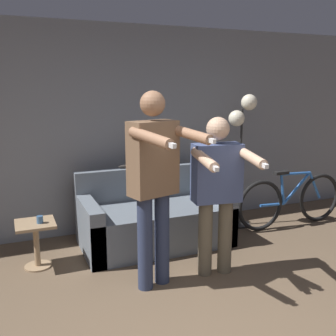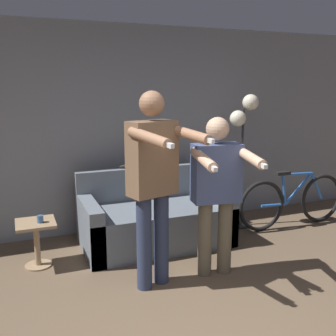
# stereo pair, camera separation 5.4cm
# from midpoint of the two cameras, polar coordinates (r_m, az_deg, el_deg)

# --- Properties ---
(wall_back) EXTENTS (10.00, 0.05, 2.60)m
(wall_back) POSITION_cam_midpoint_polar(r_m,az_deg,el_deg) (5.01, -9.61, 5.36)
(wall_back) COLOR gray
(wall_back) RESTS_ON ground_plane
(couch) EXTENTS (1.72, 0.92, 0.86)m
(couch) POSITION_cam_midpoint_polar(r_m,az_deg,el_deg) (4.72, -2.37, -7.52)
(couch) COLOR slate
(couch) RESTS_ON ground_plane
(person_left) EXTENTS (0.62, 0.76, 1.81)m
(person_left) POSITION_cam_midpoint_polar(r_m,az_deg,el_deg) (3.51, -2.43, -1.34)
(person_left) COLOR #2D3856
(person_left) RESTS_ON ground_plane
(person_right) EXTENTS (0.60, 0.73, 1.57)m
(person_right) POSITION_cam_midpoint_polar(r_m,az_deg,el_deg) (3.80, 6.76, -2.59)
(person_right) COLOR #6B604C
(person_right) RESTS_ON ground_plane
(cat) EXTENTS (0.53, 0.12, 0.18)m
(cat) POSITION_cam_midpoint_polar(r_m,az_deg,el_deg) (4.87, -3.87, 1.08)
(cat) COLOR #3D3833
(cat) RESTS_ON couch
(floor_lamp) EXTENTS (0.39, 0.32, 1.75)m
(floor_lamp) POSITION_cam_midpoint_polar(r_m,az_deg,el_deg) (5.18, 10.42, 6.07)
(floor_lamp) COLOR black
(floor_lamp) RESTS_ON ground_plane
(side_table) EXTENTS (0.39, 0.39, 0.49)m
(side_table) POSITION_cam_midpoint_polar(r_m,az_deg,el_deg) (4.32, -18.96, -9.28)
(side_table) COLOR #A38460
(side_table) RESTS_ON ground_plane
(cup) EXTENTS (0.06, 0.06, 0.08)m
(cup) POSITION_cam_midpoint_polar(r_m,az_deg,el_deg) (4.22, -18.45, -7.11)
(cup) COLOR #3D6693
(cup) RESTS_ON side_table
(bicycle) EXTENTS (1.65, 0.07, 0.76)m
(bicycle) POSITION_cam_midpoint_polar(r_m,az_deg,el_deg) (5.50, 17.15, -4.51)
(bicycle) COLOR black
(bicycle) RESTS_ON ground_plane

